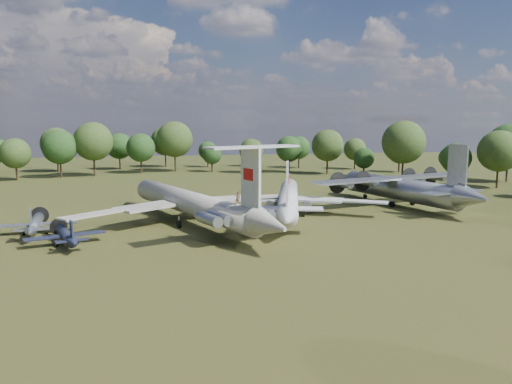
{
  "coord_description": "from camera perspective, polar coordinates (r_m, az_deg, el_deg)",
  "views": [
    {
      "loc": [
        -4.09,
        -78.47,
        16.22
      ],
      "look_at": [
        11.21,
        -2.96,
        5.0
      ],
      "focal_mm": 35.0,
      "sensor_mm": 36.0,
      "label": 1
    }
  ],
  "objects": [
    {
      "name": "an12_transport",
      "position": [
        98.45,
        16.02,
        0.04
      ],
      "size": [
        45.57,
        48.51,
        5.3
      ],
      "primitive_type": null,
      "rotation": [
        0.0,
        0.0,
        0.27
      ],
      "color": "gray",
      "rests_on": "ground"
    },
    {
      "name": "small_prop_northwest",
      "position": [
        77.75,
        -23.91,
        -3.62
      ],
      "size": [
        13.11,
        16.74,
        2.28
      ],
      "primitive_type": null,
      "rotation": [
        0.0,
        0.0,
        0.12
      ],
      "color": "#9A9EA2",
      "rests_on": "ground"
    },
    {
      "name": "small_prop_west",
      "position": [
        69.55,
        -20.88,
        -4.9
      ],
      "size": [
        13.96,
        16.29,
        2.02
      ],
      "primitive_type": null,
      "rotation": [
        0.0,
        0.0,
        0.32
      ],
      "color": "black",
      "rests_on": "ground"
    },
    {
      "name": "ground",
      "position": [
        80.23,
        -8.31,
        -3.47
      ],
      "size": [
        300.0,
        300.0,
        0.0
      ],
      "primitive_type": "plane",
      "color": "#243712",
      "rests_on": "ground"
    },
    {
      "name": "tu104_jet",
      "position": [
        85.13,
        3.73,
        -1.2
      ],
      "size": [
        44.01,
        51.63,
        4.42
      ],
      "primitive_type": null,
      "rotation": [
        0.0,
        0.0,
        -0.28
      ],
      "color": "silver",
      "rests_on": "ground"
    },
    {
      "name": "person_on_il62",
      "position": [
        65.88,
        -2.1,
        -0.67
      ],
      "size": [
        0.71,
        0.53,
        1.78
      ],
      "primitive_type": "imported",
      "rotation": [
        0.0,
        0.0,
        3.32
      ],
      "color": "#946B4B",
      "rests_on": "il62_airliner"
    },
    {
      "name": "il62_airliner",
      "position": [
        78.79,
        -7.46,
        -1.78
      ],
      "size": [
        56.25,
        62.9,
        5.08
      ],
      "primitive_type": null,
      "rotation": [
        0.0,
        0.0,
        0.38
      ],
      "color": "silver",
      "rests_on": "ground"
    }
  ]
}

